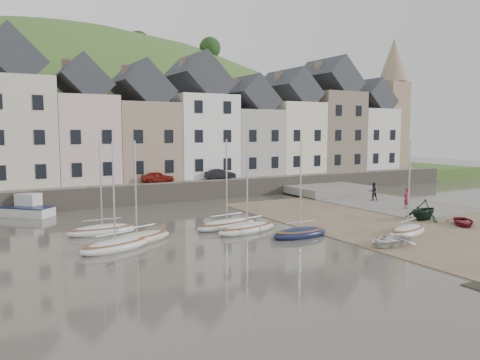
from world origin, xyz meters
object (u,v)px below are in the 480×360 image
rowboat_white (389,240)px  car_right (220,174)px  sailboat_0 (102,230)px  car_left (158,177)px  person_dark (373,191)px  person_red (407,198)px  rowboat_green (423,210)px  rowboat_red (463,221)px

rowboat_white → car_right: size_ratio=0.92×
sailboat_0 → car_left: size_ratio=1.99×
car_left → car_right: size_ratio=0.97×
person_dark → car_left: car_left is taller
car_right → person_red: bearing=-136.9°
person_red → person_dark: size_ratio=1.06×
person_red → rowboat_green: bearing=53.1°
rowboat_white → person_red: size_ratio=1.69×
person_dark → rowboat_green: bearing=90.0°
rowboat_white → rowboat_green: bearing=113.3°
sailboat_0 → rowboat_white: 17.92m
rowboat_green → car_left: bearing=-154.5°
rowboat_white → car_left: (-5.25, 25.02, 1.77)m
rowboat_white → person_dark: size_ratio=1.80×
rowboat_white → rowboat_red: rowboat_white is taller
person_red → rowboat_red: bearing=71.1°
rowboat_green → rowboat_red: rowboat_green is taller
person_red → person_dark: 4.96m
sailboat_0 → rowboat_green: sailboat_0 is taller
rowboat_white → rowboat_green: 9.39m
rowboat_red → rowboat_green: bearing=147.6°
rowboat_green → rowboat_red: (0.76, -2.77, -0.49)m
person_dark → sailboat_0: bearing=26.8°
rowboat_green → rowboat_red: size_ratio=1.08×
rowboat_white → person_red: bearing=122.5°
rowboat_green → car_left: 24.57m
rowboat_white → car_right: bearing=171.0°
sailboat_0 → car_left: bearing=57.9°
person_red → car_right: 19.01m
sailboat_0 → person_dark: 25.73m
rowboat_red → person_red: person_red is taller
sailboat_0 → car_left: (8.50, 13.54, 1.88)m
rowboat_white → rowboat_green: (8.22, 4.52, 0.46)m
rowboat_white → car_right: car_right is taller
sailboat_0 → rowboat_red: sailboat_0 is taller
rowboat_white → car_left: bearing=-173.6°
sailboat_0 → person_red: size_ratio=3.54×
sailboat_0 → rowboat_white: sailboat_0 is taller
rowboat_white → rowboat_red: size_ratio=1.11×
person_dark → car_right: (-10.35, 11.65, 1.18)m
rowboat_green → rowboat_red: bearing=7.4°
rowboat_red → car_right: size_ratio=0.83×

